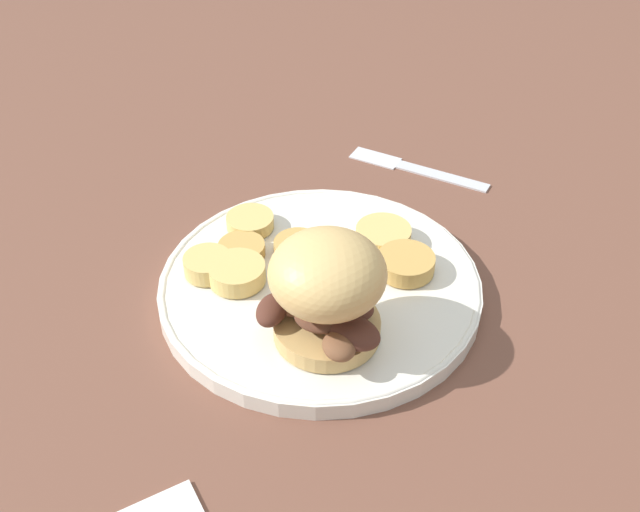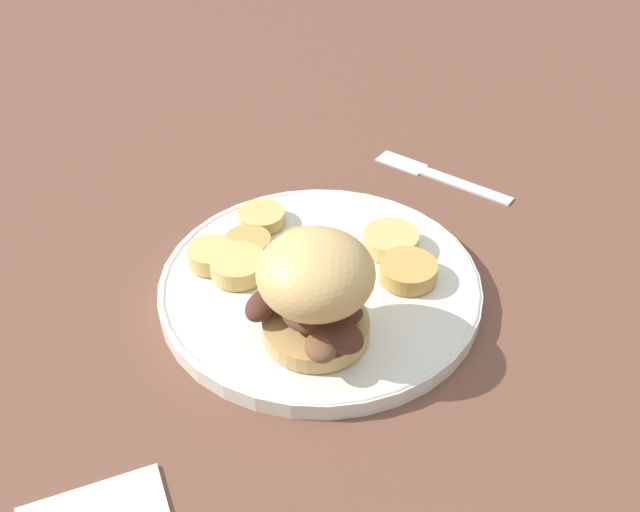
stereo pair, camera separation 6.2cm
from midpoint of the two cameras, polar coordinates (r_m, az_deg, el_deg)
The scene contains 11 objects.
ground_plane at distance 0.65m, azimuth -2.74°, elevation -2.97°, with size 4.00×4.00×0.00m, color brown.
dinner_plate at distance 0.64m, azimuth -2.77°, elevation -2.36°, with size 0.27×0.27×0.02m.
sandwich at distance 0.55m, azimuth -2.72°, elevation -2.69°, with size 0.10×0.10×0.09m.
potato_round_0 at distance 0.67m, azimuth 2.22°, elevation 1.48°, with size 0.05×0.05×0.01m, color #DBB766.
potato_round_1 at distance 0.66m, azimuth -8.66°, elevation 0.40°, with size 0.04×0.04×0.01m, color tan.
potato_round_2 at distance 0.65m, azimuth -11.27°, elevation -0.76°, with size 0.04×0.04×0.02m, color #DBB766.
potato_round_3 at distance 0.64m, azimuth 3.83°, elevation -0.69°, with size 0.05×0.05×0.02m, color tan.
potato_round_4 at distance 0.69m, azimuth -7.90°, elevation 2.51°, with size 0.04×0.04×0.01m, color #DBB766.
potato_round_5 at distance 0.66m, azimuth -4.37°, elevation 0.59°, with size 0.04×0.04×0.01m, color tan.
potato_round_6 at distance 0.63m, azimuth -9.12°, elevation -1.39°, with size 0.05×0.05×0.02m, color #DBB766.
fork at distance 0.80m, azimuth 5.12°, elevation 6.59°, with size 0.12×0.13×0.00m.
Camera 1 is at (0.17, 0.45, 0.43)m, focal length 42.00 mm.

